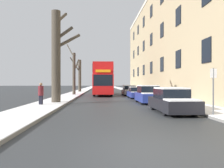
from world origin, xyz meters
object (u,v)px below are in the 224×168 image
object	(u,v)px
bare_tree_left_2	(79,75)
street_sign_post	(213,89)
parked_car_0	(172,101)
parked_car_3	(129,91)
pedestrian_left_sidewalk	(41,94)
parked_car_1	(148,95)
bare_tree_left_0	(57,55)
parked_car_2	(136,93)
bare_tree_left_1	(74,72)
double_decker_bus	(103,78)

from	to	relation	value
bare_tree_left_2	street_sign_post	world-z (taller)	bare_tree_left_2
parked_car_0	parked_car_3	distance (m)	18.25
pedestrian_left_sidewalk	street_sign_post	xyz separation A→B (m)	(9.75, -5.68, 0.45)
bare_tree_left_2	pedestrian_left_sidewalk	size ratio (longest dim) A/B	3.77
bare_tree_left_2	parked_car_1	size ratio (longest dim) A/B	1.60
parked_car_0	parked_car_1	world-z (taller)	parked_car_1
bare_tree_left_0	parked_car_1	world-z (taller)	bare_tree_left_0
parked_car_0	pedestrian_left_sidewalk	bearing A→B (deg)	156.53
parked_car_1	bare_tree_left_2	bearing A→B (deg)	109.30
parked_car_0	street_sign_post	xyz separation A→B (m)	(1.38, -2.05, 0.73)
parked_car_3	pedestrian_left_sidewalk	distance (m)	16.85
parked_car_2	street_sign_post	world-z (taller)	street_sign_post
bare_tree_left_1	parked_car_3	bearing A→B (deg)	1.63
bare_tree_left_1	parked_car_1	distance (m)	14.48
bare_tree_left_2	street_sign_post	xyz separation A→B (m)	(9.37, -30.93, -1.91)
parked_car_3	pedestrian_left_sidewalk	bearing A→B (deg)	-119.81
pedestrian_left_sidewalk	parked_car_1	bearing A→B (deg)	46.88
parked_car_0	parked_car_2	distance (m)	12.24
parked_car_0	bare_tree_left_1	bearing A→B (deg)	113.19
bare_tree_left_1	bare_tree_left_2	xyz separation A→B (m)	(-0.27, 10.85, 0.03)
parked_car_2	pedestrian_left_sidewalk	world-z (taller)	pedestrian_left_sidewalk
bare_tree_left_0	double_decker_bus	size ratio (longest dim) A/B	0.75
parked_car_1	parked_car_3	xyz separation A→B (m)	(0.00, 12.19, -0.05)
bare_tree_left_2	street_sign_post	size ratio (longest dim) A/B	2.69
parked_car_1	pedestrian_left_sidewalk	xyz separation A→B (m)	(-8.37, -2.42, 0.25)
parked_car_0	parked_car_3	world-z (taller)	parked_car_0
bare_tree_left_0	parked_car_2	bearing A→B (deg)	40.80
bare_tree_left_1	parked_car_0	world-z (taller)	bare_tree_left_1
parked_car_0	street_sign_post	distance (m)	2.57
parked_car_0	parked_car_2	xyz separation A→B (m)	(-0.00, 12.24, -0.06)
bare_tree_left_1	street_sign_post	xyz separation A→B (m)	(9.10, -20.08, -1.88)
bare_tree_left_0	bare_tree_left_2	size ratio (longest dim) A/B	1.24
parked_car_1	bare_tree_left_0	bearing A→B (deg)	-176.96
bare_tree_left_1	pedestrian_left_sidewalk	bearing A→B (deg)	-92.59
double_decker_bus	parked_car_3	xyz separation A→B (m)	(3.76, -0.65, -1.78)
bare_tree_left_1	double_decker_bus	distance (m)	4.15
bare_tree_left_1	parked_car_3	world-z (taller)	bare_tree_left_1
bare_tree_left_1	double_decker_bus	world-z (taller)	bare_tree_left_1
bare_tree_left_1	pedestrian_left_sidewalk	xyz separation A→B (m)	(-0.65, -14.39, -2.32)
bare_tree_left_1	parked_car_2	size ratio (longest dim) A/B	1.73
parked_car_3	street_sign_post	size ratio (longest dim) A/B	1.76
street_sign_post	pedestrian_left_sidewalk	bearing A→B (deg)	149.75
bare_tree_left_1	street_sign_post	bearing A→B (deg)	-65.62
street_sign_post	parked_car_2	bearing A→B (deg)	95.50
bare_tree_left_0	street_sign_post	xyz separation A→B (m)	(9.00, -7.70, -2.62)
double_decker_bus	parked_car_2	size ratio (longest dim) A/B	2.53
parked_car_0	parked_car_1	distance (m)	6.06
bare_tree_left_2	pedestrian_left_sidewalk	bearing A→B (deg)	-90.87
parked_car_3	parked_car_1	bearing A→B (deg)	-90.00
parked_car_3	pedestrian_left_sidewalk	xyz separation A→B (m)	(-8.37, -14.61, 0.29)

